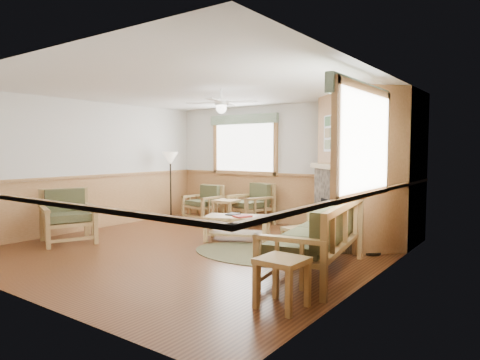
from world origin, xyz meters
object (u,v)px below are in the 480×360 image
Objects in this scene: sofa at (315,237)px; floor_lamp_left at (171,186)px; armchair_back_right at (251,204)px; floor_lamp_right at (373,198)px; end_table_chairs at (226,212)px; end_table_sofa at (282,283)px; footstool at (299,239)px; coffee_table at (237,228)px; armchair_back_left at (203,202)px; armchair_left at (68,216)px.

floor_lamp_left reaches higher than sofa.
armchair_back_right is 3.43m from floor_lamp_right.
end_table_chairs is 1.04× the size of end_table_sofa.
sofa reaches higher than end_table_chairs.
sofa is 1.19× the size of floor_lamp_right.
end_table_chairs is 0.31× the size of floor_lamp_right.
armchair_back_right is 2.04m from floor_lamp_left.
end_table_chairs is 1.25× the size of footstool.
end_table_chairs is at bearing 134.29° from end_table_sofa.
end_table_chairs reaches higher than end_table_sofa.
floor_lamp_left reaches higher than end_table_sofa.
floor_lamp_right is (0.00, 2.88, 0.64)m from end_table_sofa.
end_table_sofa is at bearing -90.00° from floor_lamp_right.
sofa is at bearing -50.57° from coffee_table.
armchair_back_left is at bearing -130.56° from sofa.
armchair_left is at bearing -83.48° from floor_lamp_left.
floor_lamp_right is at bearing 24.38° from footstool.
armchair_back_right reaches higher than footstool.
footstool is (1.29, -0.02, -0.04)m from coffee_table.
sofa is 1.32m from footstool.
floor_lamp_left reaches higher than coffee_table.
end_table_sofa is at bearing 2.00° from sofa.
floor_lamp_left is (-0.63, -0.46, 0.41)m from armchair_back_left.
end_table_chairs is at bearing -134.14° from sofa.
armchair_back_left reaches higher than end_table_sofa.
end_table_sofa is (3.56, -3.65, -0.01)m from end_table_chairs.
coffee_table reaches higher than footstool.
end_table_chairs is at bearing 167.71° from floor_lamp_right.
armchair_back_right is at bearing 17.83° from floor_lamp_left.
end_table_sofa is at bearing -34.10° from floor_lamp_left.
armchair_back_left is 5.94m from end_table_sofa.
coffee_table is 2.15× the size of end_table_sofa.
coffee_table is 1.29m from footstool.
end_table_sofa is at bearing -65.99° from footstool.
end_table_sofa is 0.30× the size of floor_lamp_right.
sofa is at bearing -100.46° from floor_lamp_right.
floor_lamp_left is (-0.34, 2.94, 0.34)m from armchair_left.
coffee_table is 2.49m from floor_lamp_right.
sofa is 2.34× the size of armchair_back_right.
end_table_chairs reaches higher than coffee_table.
floor_lamp_right reaches higher than end_table_sofa.
coffee_table is at bearing 134.24° from end_table_sofa.
sofa reaches higher than coffee_table.
floor_lamp_right reaches higher than end_table_chairs.
sofa is 2.62× the size of armchair_back_left.
armchair_back_right is 1.63× the size of end_table_chairs.
coffee_table is at bearing -45.60° from end_table_chairs.
armchair_left is (-4.49, -0.86, -0.01)m from sofa.
armchair_back_right is at bearing 141.70° from footstool.
armchair_back_right is 0.56× the size of floor_lamp_left.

